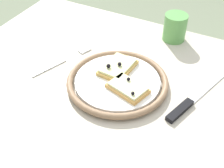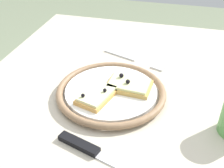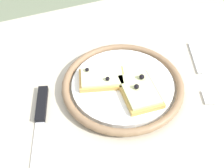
{
  "view_description": "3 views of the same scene",
  "coord_description": "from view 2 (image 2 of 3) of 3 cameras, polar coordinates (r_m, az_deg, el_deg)",
  "views": [
    {
      "loc": [
        0.26,
        -0.54,
        1.27
      ],
      "look_at": [
        -0.01,
        -0.01,
        0.75
      ],
      "focal_mm": 49.03,
      "sensor_mm": 36.0,
      "label": 1
    },
    {
      "loc": [
        0.54,
        0.15,
        1.15
      ],
      "look_at": [
        -0.02,
        0.0,
        0.76
      ],
      "focal_mm": 45.15,
      "sensor_mm": 36.0,
      "label": 2
    },
    {
      "loc": [
        0.18,
        0.39,
        1.21
      ],
      "look_at": [
        0.02,
        -0.01,
        0.75
      ],
      "focal_mm": 46.19,
      "sensor_mm": 36.0,
      "label": 3
    }
  ],
  "objects": [
    {
      "name": "pizza_slice_near",
      "position": [
        0.65,
        -3.07,
        -2.27
      ],
      "size": [
        0.11,
        0.09,
        0.02
      ],
      "color": "tan",
      "rests_on": "plate"
    },
    {
      "name": "pizza_slice_far",
      "position": [
        0.68,
        3.45,
        -0.17
      ],
      "size": [
        0.08,
        0.11,
        0.03
      ],
      "color": "tan",
      "rests_on": "plate"
    },
    {
      "name": "knife",
      "position": [
        0.55,
        -3.94,
        -13.39
      ],
      "size": [
        0.09,
        0.23,
        0.01
      ],
      "color": "silver",
      "rests_on": "dining_table"
    },
    {
      "name": "dining_table",
      "position": [
        0.75,
        -0.61,
        -8.25
      ],
      "size": [
        0.97,
        0.71,
        0.74
      ],
      "color": "#BCB29E",
      "rests_on": "ground_plane"
    },
    {
      "name": "fork",
      "position": [
        0.84,
        4.39,
        4.95
      ],
      "size": [
        0.09,
        0.19,
        0.0
      ],
      "color": "#BDBDBD",
      "rests_on": "dining_table"
    },
    {
      "name": "plate",
      "position": [
        0.68,
        -0.24,
        -1.72
      ],
      "size": [
        0.27,
        0.27,
        0.02
      ],
      "color": "white",
      "rests_on": "dining_table"
    }
  ]
}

